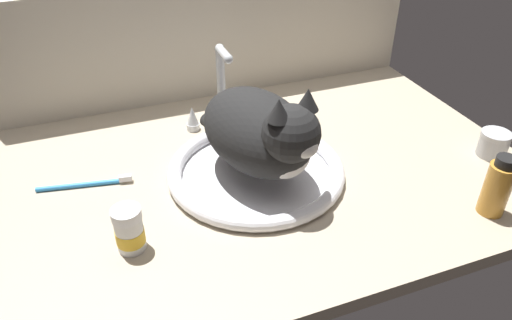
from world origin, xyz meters
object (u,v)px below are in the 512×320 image
object	(u,v)px
sink_basin	(256,170)
toothbrush	(87,184)
metal_jar	(494,144)
faucet	(222,97)
cat	(262,133)
amber_bottle	(497,187)
pill_bottle	(129,231)

from	to	relation	value
sink_basin	toothbrush	distance (cm)	34.82
toothbrush	metal_jar	bearing A→B (deg)	-13.01
faucet	cat	xyz separation A→B (cm)	(0.56, -24.82, 3.86)
sink_basin	amber_bottle	distance (cm)	46.42
cat	toothbrush	bearing A→B (deg)	162.62
pill_bottle	toothbrush	world-z (taller)	pill_bottle
sink_basin	cat	world-z (taller)	cat
amber_bottle	toothbrush	distance (cm)	79.90
faucet	amber_bottle	world-z (taller)	faucet
sink_basin	cat	xyz separation A→B (cm)	(0.56, -2.01, 10.26)
metal_jar	amber_bottle	world-z (taller)	amber_bottle
sink_basin	amber_bottle	world-z (taller)	amber_bottle
pill_bottle	metal_jar	world-z (taller)	pill_bottle
cat	sink_basin	bearing A→B (deg)	105.63
pill_bottle	amber_bottle	distance (cm)	67.12
faucet	pill_bottle	distance (cm)	44.99
cat	amber_bottle	xyz separation A→B (cm)	(37.24, -24.54, -5.76)
sink_basin	faucet	bearing A→B (deg)	90.00
cat	amber_bottle	distance (cm)	44.97
faucet	cat	size ratio (longest dim) A/B	0.57
faucet	pill_bottle	bearing A→B (deg)	-128.27
metal_jar	toothbrush	xyz separation A→B (cm)	(-85.90, 19.84, -2.29)
sink_basin	metal_jar	world-z (taller)	metal_jar
pill_bottle	metal_jar	size ratio (longest dim) A/B	1.32
sink_basin	pill_bottle	bearing A→B (deg)	-155.96
faucet	toothbrush	size ratio (longest dim) A/B	1.09
cat	pill_bottle	xyz separation A→B (cm)	(-28.34, -10.38, -7.59)
pill_bottle	toothbrush	distance (cm)	22.18
amber_bottle	sink_basin	bearing A→B (deg)	144.91
cat	amber_bottle	bearing A→B (deg)	-33.39
metal_jar	toothbrush	distance (cm)	88.19
faucet	toothbrush	bearing A→B (deg)	-157.29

